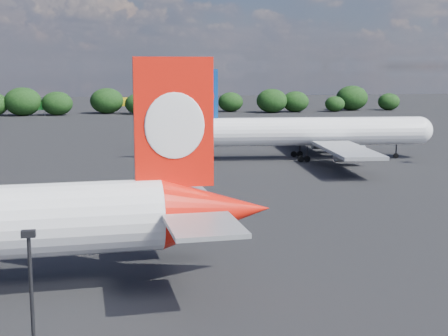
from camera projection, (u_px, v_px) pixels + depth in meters
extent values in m
plane|color=black|center=(67.00, 173.00, 94.88)|extent=(500.00, 500.00, 0.00)
cone|color=red|center=(217.00, 211.00, 46.88)|extent=(8.67, 5.71, 5.24)
cube|color=red|center=(174.00, 123.00, 45.10)|extent=(5.79, 0.85, 9.44)
ellipsoid|color=white|center=(175.00, 126.00, 44.83)|extent=(4.41, 0.46, 4.82)
ellipsoid|color=white|center=(173.00, 125.00, 45.43)|extent=(4.41, 0.46, 4.82)
cube|color=#93959A|center=(204.00, 226.00, 40.80)|extent=(5.07, 6.55, 0.31)
cube|color=#93959A|center=(177.00, 192.00, 51.89)|extent=(5.07, 6.55, 0.31)
cylinder|color=white|center=(315.00, 131.00, 107.90)|extent=(37.46, 7.75, 4.89)
sphere|color=white|center=(419.00, 130.00, 109.62)|extent=(5.26, 5.26, 4.89)
cone|color=white|center=(185.00, 133.00, 105.82)|extent=(8.18, 5.48, 4.89)
cube|color=navy|center=(202.00, 96.00, 105.08)|extent=(5.40, 0.90, 8.81)
ellipsoid|color=red|center=(202.00, 97.00, 104.82)|extent=(4.11, 0.51, 4.50)
ellipsoid|color=red|center=(202.00, 97.00, 105.40)|extent=(4.11, 0.51, 4.50)
cube|color=#93959A|center=(198.00, 134.00, 100.65)|extent=(4.84, 6.20, 0.29)
cube|color=#93959A|center=(195.00, 127.00, 111.22)|extent=(4.84, 6.20, 0.29)
cube|color=#93959A|center=(347.00, 150.00, 95.83)|extent=(7.85, 20.01, 0.54)
cube|color=#93959A|center=(309.00, 133.00, 120.83)|extent=(7.85, 20.01, 0.54)
cylinder|color=#93959A|center=(350.00, 153.00, 101.02)|extent=(5.08, 3.01, 2.64)
cube|color=#93959A|center=(350.00, 149.00, 100.91)|extent=(2.17, 0.46, 1.17)
cylinder|color=#93959A|center=(325.00, 142.00, 116.41)|extent=(5.08, 3.01, 2.64)
cube|color=#93959A|center=(325.00, 138.00, 116.30)|extent=(2.17, 0.46, 1.17)
cylinder|color=black|center=(307.00, 153.00, 105.38)|extent=(0.29, 0.29, 2.45)
cylinder|color=black|center=(307.00, 159.00, 105.53)|extent=(1.11, 0.52, 1.08)
cylinder|color=black|center=(301.00, 159.00, 105.43)|extent=(1.11, 0.52, 1.08)
cylinder|color=black|center=(300.00, 149.00, 111.15)|extent=(0.29, 0.29, 2.45)
cylinder|color=black|center=(300.00, 154.00, 111.30)|extent=(1.11, 0.52, 1.08)
cylinder|color=black|center=(294.00, 154.00, 111.20)|extent=(1.11, 0.52, 1.08)
cylinder|color=black|center=(396.00, 150.00, 109.81)|extent=(0.25, 0.25, 2.45)
cylinder|color=black|center=(396.00, 156.00, 109.97)|extent=(0.90, 0.41, 0.88)
cube|color=black|center=(28.00, 234.00, 24.44)|extent=(0.55, 0.30, 0.28)
cube|color=#14671C|center=(37.00, 106.00, 204.16)|extent=(6.00, 0.30, 2.60)
cylinder|color=gray|center=(29.00, 113.00, 204.09)|extent=(0.20, 0.20, 2.00)
cylinder|color=gray|center=(45.00, 113.00, 204.93)|extent=(0.20, 0.20, 2.00)
cube|color=yellow|center=(129.00, 102.00, 214.90)|extent=(5.00, 0.30, 3.00)
cylinder|color=gray|center=(129.00, 110.00, 215.35)|extent=(0.30, 0.30, 2.50)
ellipsoid|color=black|center=(23.00, 102.00, 204.09)|extent=(12.09, 10.23, 9.30)
ellipsoid|color=black|center=(57.00, 103.00, 206.24)|extent=(10.22, 8.65, 7.86)
ellipsoid|color=black|center=(107.00, 101.00, 213.81)|extent=(11.36, 9.61, 8.74)
ellipsoid|color=black|center=(138.00, 104.00, 210.70)|extent=(9.19, 7.78, 7.07)
ellipsoid|color=black|center=(159.00, 105.00, 212.40)|extent=(8.25, 6.98, 6.35)
ellipsoid|color=black|center=(195.00, 102.00, 216.93)|extent=(10.01, 8.47, 7.70)
ellipsoid|color=black|center=(231.00, 102.00, 223.00)|extent=(9.04, 7.65, 6.95)
ellipsoid|color=black|center=(272.00, 101.00, 217.72)|extent=(10.87, 9.19, 8.36)
ellipsoid|color=black|center=(295.00, 102.00, 221.13)|extent=(9.61, 8.13, 7.39)
ellipsoid|color=black|center=(335.00, 104.00, 223.28)|extent=(7.20, 6.09, 5.54)
ellipsoid|color=black|center=(352.00, 98.00, 229.67)|extent=(11.85, 10.03, 9.12)
ellipsoid|color=black|center=(389.00, 102.00, 230.56)|extent=(8.17, 6.92, 6.29)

